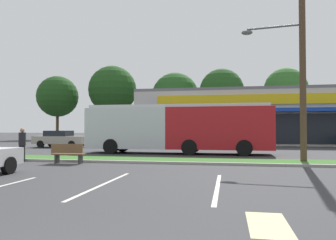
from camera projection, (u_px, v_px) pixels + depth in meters
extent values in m
cube|color=#386B28|center=(185.00, 160.00, 16.29)|extent=(56.00, 2.20, 0.12)
cube|color=#99968C|center=(181.00, 163.00, 15.09)|extent=(56.00, 0.24, 0.12)
cube|color=silver|center=(103.00, 184.00, 9.64)|extent=(0.12, 4.80, 0.01)
cube|color=silver|center=(217.00, 187.00, 9.18)|extent=(0.12, 4.80, 0.01)
cube|color=beige|center=(268.00, 224.00, 5.61)|extent=(0.70, 1.60, 0.01)
cube|color=#BCB7AD|center=(255.00, 119.00, 36.84)|extent=(25.47, 11.43, 5.52)
cube|color=black|center=(260.00, 129.00, 31.16)|extent=(21.39, 0.08, 2.87)
cube|color=#14389E|center=(261.00, 110.00, 30.56)|extent=(23.94, 1.40, 0.35)
cube|color=gold|center=(260.00, 99.00, 31.20)|extent=(20.37, 0.16, 0.99)
cube|color=slate|center=(255.00, 94.00, 36.92)|extent=(25.47, 11.43, 0.30)
cylinder|color=#473323|center=(57.00, 126.00, 50.51)|extent=(0.44, 0.44, 4.34)
sphere|color=#1E4719|center=(58.00, 96.00, 50.64)|extent=(6.39, 6.39, 6.39)
cylinder|color=#473323|center=(112.00, 124.00, 50.48)|extent=(0.44, 0.44, 4.97)
sphere|color=#1E4719|center=(112.00, 90.00, 50.63)|extent=(7.50, 7.50, 7.50)
cylinder|color=#473323|center=(175.00, 127.00, 49.39)|extent=(0.44, 0.44, 3.95)
sphere|color=#23511E|center=(175.00, 96.00, 49.52)|extent=(7.21, 7.21, 7.21)
cylinder|color=#473323|center=(222.00, 124.00, 44.89)|extent=(0.44, 0.44, 4.64)
sphere|color=#1E4719|center=(222.00, 91.00, 45.02)|extent=(6.17, 6.17, 6.17)
cylinder|color=#473323|center=(286.00, 123.00, 44.50)|extent=(0.44, 0.44, 4.92)
sphere|color=#2D6026|center=(286.00, 89.00, 44.62)|extent=(5.89, 5.89, 5.89)
cylinder|color=#4C3826|center=(303.00, 67.00, 15.48)|extent=(0.30, 0.30, 9.31)
cylinder|color=#59595B|center=(274.00, 27.00, 15.95)|extent=(2.59, 0.46, 0.10)
ellipsoid|color=#59595B|center=(247.00, 33.00, 16.36)|extent=(0.56, 0.32, 0.24)
cube|color=#AD191E|center=(219.00, 128.00, 21.03)|extent=(6.74, 2.61, 2.70)
cube|color=silver|center=(130.00, 128.00, 22.20)|extent=(5.52, 2.60, 2.70)
cube|color=silver|center=(178.00, 107.00, 21.60)|extent=(11.74, 2.39, 0.20)
cube|color=black|center=(181.00, 121.00, 22.85)|extent=(11.24, 0.15, 1.19)
cube|color=black|center=(92.00, 124.00, 22.74)|extent=(0.08, 2.17, 1.51)
cylinder|color=black|center=(111.00, 146.00, 21.19)|extent=(1.00, 0.31, 1.00)
cylinder|color=black|center=(123.00, 145.00, 23.49)|extent=(1.00, 0.31, 1.00)
cylinder|color=black|center=(189.00, 147.00, 20.20)|extent=(1.00, 0.31, 1.00)
cylinder|color=black|center=(194.00, 145.00, 22.50)|extent=(1.00, 0.31, 1.00)
cylinder|color=black|center=(244.00, 148.00, 19.56)|extent=(1.00, 0.31, 1.00)
cylinder|color=black|center=(243.00, 146.00, 21.86)|extent=(1.00, 0.31, 1.00)
cube|color=brown|center=(69.00, 154.00, 15.47)|extent=(1.60, 0.45, 0.06)
cube|color=brown|center=(67.00, 148.00, 15.28)|extent=(1.60, 0.06, 0.44)
cube|color=#333338|center=(80.00, 159.00, 15.35)|extent=(0.08, 0.36, 0.45)
cube|color=#333338|center=(57.00, 159.00, 15.57)|extent=(0.08, 0.36, 0.45)
cylinder|color=black|center=(9.00, 165.00, 11.82)|extent=(0.22, 0.64, 0.64)
cube|color=#9E998C|center=(61.00, 140.00, 28.89)|extent=(4.76, 1.83, 0.69)
cube|color=black|center=(59.00, 133.00, 28.95)|extent=(2.14, 1.61, 0.49)
cylinder|color=black|center=(81.00, 143.00, 29.47)|extent=(0.64, 0.22, 0.64)
cylinder|color=black|center=(72.00, 144.00, 27.76)|extent=(0.64, 0.22, 0.64)
cylinder|color=black|center=(51.00, 143.00, 30.01)|extent=(0.64, 0.22, 0.64)
cylinder|color=black|center=(41.00, 144.00, 28.30)|extent=(0.64, 0.22, 0.64)
cylinder|color=black|center=(22.00, 154.00, 16.30)|extent=(0.29, 0.29, 0.83)
cylinder|color=black|center=(22.00, 139.00, 16.32)|extent=(0.34, 0.34, 0.65)
sphere|color=tan|center=(22.00, 130.00, 16.33)|extent=(0.23, 0.23, 0.23)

